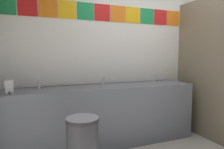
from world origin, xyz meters
The scene contains 7 objects.
wall_back centered at (0.00, 1.46, 1.43)m, with size 4.56×0.09×2.85m.
vanity_counter centered at (-0.86, 1.13, 0.45)m, with size 2.74×0.57×0.87m.
faucet_left centered at (-1.77, 1.22, 0.92)m, with size 0.04×0.10×0.14m.
faucet_center centered at (-0.86, 1.22, 0.92)m, with size 0.04×0.10×0.14m.
faucet_right centered at (0.05, 1.22, 0.92)m, with size 0.04×0.10×0.14m.
soap_dispenser centered at (-2.10, 0.97, 0.95)m, with size 0.09×0.09×0.16m.
toilet centered at (1.27, 1.01, 0.30)m, with size 0.39×0.49×0.74m.
Camera 1 is at (-1.86, -1.63, 1.32)m, focal length 32.53 mm.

